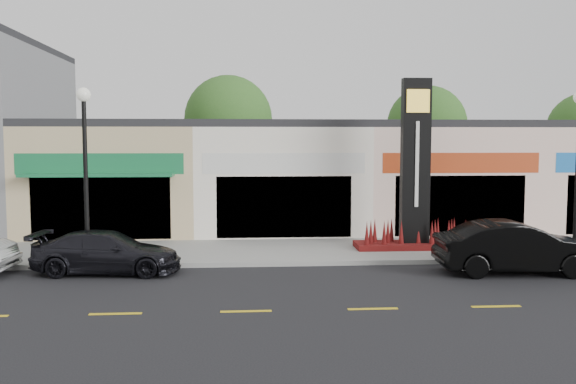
# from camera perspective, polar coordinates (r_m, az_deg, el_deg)

# --- Properties ---
(ground) EXTENTS (120.00, 120.00, 0.00)m
(ground) POSITION_cam_1_polar(r_m,az_deg,el_deg) (17.68, 5.92, -8.20)
(ground) COLOR black
(ground) RESTS_ON ground
(sidewalk) EXTENTS (52.00, 4.30, 0.15)m
(sidewalk) POSITION_cam_1_polar(r_m,az_deg,el_deg) (21.87, 3.95, -5.46)
(sidewalk) COLOR gray
(sidewalk) RESTS_ON ground
(curb) EXTENTS (52.00, 0.20, 0.15)m
(curb) POSITION_cam_1_polar(r_m,az_deg,el_deg) (19.68, 4.86, -6.62)
(curb) COLOR gray
(curb) RESTS_ON ground
(shop_beige) EXTENTS (7.00, 10.85, 4.80)m
(shop_beige) POSITION_cam_1_polar(r_m,az_deg,el_deg) (29.00, -14.94, 1.55)
(shop_beige) COLOR tan
(shop_beige) RESTS_ON ground
(shop_cream) EXTENTS (7.00, 10.01, 4.80)m
(shop_cream) POSITION_cam_1_polar(r_m,az_deg,el_deg) (28.51, -0.98, 1.66)
(shop_cream) COLOR white
(shop_cream) RESTS_ON ground
(shop_pink_w) EXTENTS (7.00, 10.01, 4.80)m
(shop_pink_w) POSITION_cam_1_polar(r_m,az_deg,el_deg) (29.71, 12.63, 1.68)
(shop_pink_w) COLOR beige
(shop_pink_w) RESTS_ON ground
(shop_pink_e) EXTENTS (7.00, 10.01, 4.80)m
(shop_pink_e) POSITION_cam_1_polar(r_m,az_deg,el_deg) (32.41, 24.58, 1.61)
(shop_pink_e) COLOR beige
(shop_pink_e) RESTS_ON ground
(tree_rear_west) EXTENTS (5.20, 5.20, 7.83)m
(tree_rear_west) POSITION_cam_1_polar(r_m,az_deg,el_deg) (36.49, -5.60, 6.77)
(tree_rear_west) COLOR #382619
(tree_rear_west) RESTS_ON ground
(tree_rear_mid) EXTENTS (4.80, 4.80, 7.29)m
(tree_rear_mid) POSITION_cam_1_polar(r_m,az_deg,el_deg) (38.09, 12.86, 6.09)
(tree_rear_mid) COLOR #382619
(tree_rear_mid) RESTS_ON ground
(lamp_west_near) EXTENTS (0.44, 0.44, 5.47)m
(lamp_west_near) POSITION_cam_1_polar(r_m,az_deg,el_deg) (20.10, -18.45, 3.16)
(lamp_west_near) COLOR black
(lamp_west_near) RESTS_ON sidewalk
(pylon_sign) EXTENTS (4.20, 1.30, 6.00)m
(pylon_sign) POSITION_cam_1_polar(r_m,az_deg,el_deg) (22.05, 11.79, 0.30)
(pylon_sign) COLOR #580F0F
(pylon_sign) RESTS_ON sidewalk
(car_dark_sedan) EXTENTS (2.13, 4.51, 1.27)m
(car_dark_sedan) POSITION_cam_1_polar(r_m,az_deg,el_deg) (19.16, -16.57, -5.42)
(car_dark_sedan) COLOR black
(car_dark_sedan) RESTS_ON ground
(car_black_conv) EXTENTS (1.96, 4.85, 1.57)m
(car_black_conv) POSITION_cam_1_polar(r_m,az_deg,el_deg) (19.53, 20.63, -4.90)
(car_black_conv) COLOR black
(car_black_conv) RESTS_ON ground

